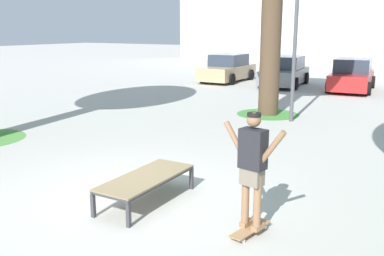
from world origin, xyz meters
The scene contains 8 objects.
ground_plane centered at (0.00, 0.00, 0.00)m, with size 120.00×120.00×0.00m, color #B7B5AD.
skate_box centered at (0.45, -0.08, 0.41)m, with size 0.79×1.91×0.46m.
skateboard centered at (2.46, -0.26, 0.08)m, with size 0.33×0.82×0.09m.
skater centered at (2.46, -0.26, 1.07)m, with size 1.00×0.33×1.69m.
grass_patch_mid_back centered at (-0.65, 8.29, 0.00)m, with size 2.13×2.13×0.01m, color #47893D.
car_tan centered at (-6.12, 16.10, 0.69)m, with size 2.00×4.24×1.50m.
car_grey centered at (-2.79, 15.94, 0.69)m, with size 2.22×4.35×1.50m.
car_red centered at (0.54, 15.88, 0.69)m, with size 2.23×4.35×1.50m.
Camera 1 is at (4.72, -5.62, 2.90)m, focal length 40.66 mm.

